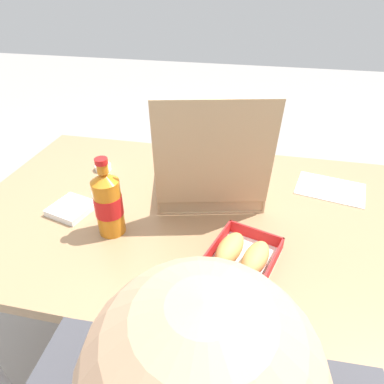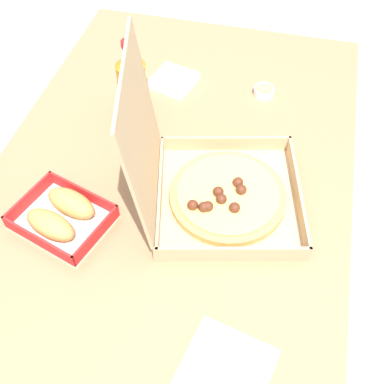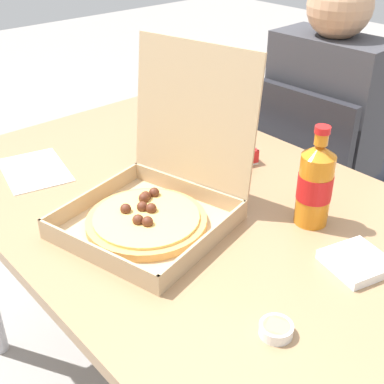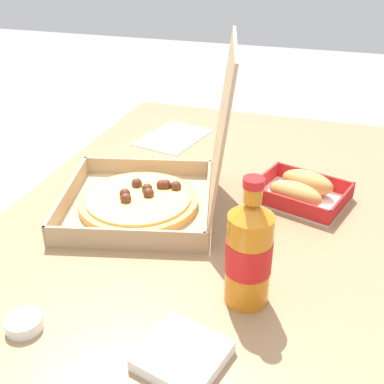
{
  "view_description": "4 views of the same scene",
  "coord_description": "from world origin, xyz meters",
  "px_view_note": "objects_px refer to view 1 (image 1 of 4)",
  "views": [
    {
      "loc": [
        -0.15,
        0.79,
        1.32
      ],
      "look_at": [
        0.03,
        -0.07,
        0.73
      ],
      "focal_mm": 31.42,
      "sensor_mm": 36.0,
      "label": 1
    },
    {
      "loc": [
        -0.65,
        -0.22,
        1.55
      ],
      "look_at": [
        -0.04,
        -0.07,
        0.77
      ],
      "focal_mm": 44.13,
      "sensor_mm": 36.0,
      "label": 2
    },
    {
      "loc": [
        0.74,
        -0.67,
        1.34
      ],
      "look_at": [
        0.03,
        -0.05,
        0.78
      ],
      "focal_mm": 48.03,
      "sensor_mm": 36.0,
      "label": 3
    },
    {
      "loc": [
        0.82,
        0.24,
        1.26
      ],
      "look_at": [
        -0.03,
        -0.03,
        0.76
      ],
      "focal_mm": 45.1,
      "sensor_mm": 36.0,
      "label": 4
    }
  ],
  "objects_px": {
    "paper_menu": "(330,189)",
    "napkin_pile": "(71,209)",
    "pizza_box_open": "(209,178)",
    "bread_side_box": "(242,255)",
    "cola_bottle": "(108,203)",
    "dipping_sauce_cup": "(103,167)"
  },
  "relations": [
    {
      "from": "cola_bottle",
      "to": "napkin_pile",
      "type": "distance_m",
      "value": 0.19
    },
    {
      "from": "paper_menu",
      "to": "napkin_pile",
      "type": "height_order",
      "value": "napkin_pile"
    },
    {
      "from": "pizza_box_open",
      "to": "bread_side_box",
      "type": "relative_size",
      "value": 1.85
    },
    {
      "from": "bread_side_box",
      "to": "dipping_sauce_cup",
      "type": "height_order",
      "value": "bread_side_box"
    },
    {
      "from": "bread_side_box",
      "to": "paper_menu",
      "type": "xyz_separation_m",
      "value": [
        -0.26,
        -0.39,
        -0.02
      ]
    },
    {
      "from": "napkin_pile",
      "to": "cola_bottle",
      "type": "bearing_deg",
      "value": 159.5
    },
    {
      "from": "pizza_box_open",
      "to": "napkin_pile",
      "type": "height_order",
      "value": "pizza_box_open"
    },
    {
      "from": "pizza_box_open",
      "to": "napkin_pile",
      "type": "xyz_separation_m",
      "value": [
        0.38,
        0.19,
        -0.04
      ]
    },
    {
      "from": "napkin_pile",
      "to": "bread_side_box",
      "type": "bearing_deg",
      "value": 168.27
    },
    {
      "from": "bread_side_box",
      "to": "paper_menu",
      "type": "relative_size",
      "value": 1.08
    },
    {
      "from": "bread_side_box",
      "to": "dipping_sauce_cup",
      "type": "xyz_separation_m",
      "value": [
        0.52,
        -0.36,
        -0.01
      ]
    },
    {
      "from": "cola_bottle",
      "to": "paper_menu",
      "type": "bearing_deg",
      "value": -150.75
    },
    {
      "from": "pizza_box_open",
      "to": "paper_menu",
      "type": "relative_size",
      "value": 1.99
    },
    {
      "from": "paper_menu",
      "to": "dipping_sauce_cup",
      "type": "height_order",
      "value": "dipping_sauce_cup"
    },
    {
      "from": "dipping_sauce_cup",
      "to": "napkin_pile",
      "type": "bearing_deg",
      "value": 92.95
    },
    {
      "from": "paper_menu",
      "to": "napkin_pile",
      "type": "distance_m",
      "value": 0.82
    },
    {
      "from": "paper_menu",
      "to": "cola_bottle",
      "type": "bearing_deg",
      "value": 41.54
    },
    {
      "from": "pizza_box_open",
      "to": "cola_bottle",
      "type": "xyz_separation_m",
      "value": [
        0.22,
        0.25,
        0.04
      ]
    },
    {
      "from": "cola_bottle",
      "to": "dipping_sauce_cup",
      "type": "xyz_separation_m",
      "value": [
        0.17,
        -0.31,
        -0.08
      ]
    },
    {
      "from": "cola_bottle",
      "to": "dipping_sauce_cup",
      "type": "relative_size",
      "value": 4.0
    },
    {
      "from": "paper_menu",
      "to": "napkin_pile",
      "type": "xyz_separation_m",
      "value": [
        0.77,
        0.29,
        0.01
      ]
    },
    {
      "from": "cola_bottle",
      "to": "paper_menu",
      "type": "xyz_separation_m",
      "value": [
        -0.61,
        -0.34,
        -0.09
      ]
    }
  ]
}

